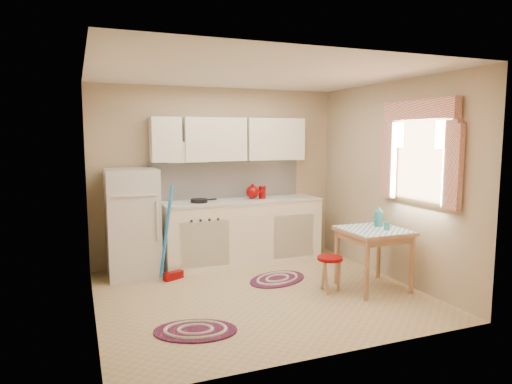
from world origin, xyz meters
TOP-DOWN VIEW (x-y plane):
  - room_shell at (0.16, 0.24)m, footprint 3.64×3.60m
  - fridge at (-1.26, 1.25)m, footprint 0.65×0.60m
  - broom at (-0.82, 0.90)m, footprint 0.30×0.22m
  - base_cabinets at (0.26, 1.30)m, footprint 2.25×0.60m
  - countertop at (0.26, 1.30)m, footprint 2.27×0.62m
  - frying_pan at (-0.38, 1.25)m, footprint 0.26×0.26m
  - red_kettle at (0.42, 1.30)m, footprint 0.26×0.25m
  - red_canister at (0.57, 1.30)m, footprint 0.13×0.13m
  - table at (1.34, -0.32)m, footprint 0.72×0.72m
  - stool at (0.79, -0.24)m, footprint 0.34×0.34m
  - coffee_pot at (1.48, -0.20)m, footprint 0.14×0.12m
  - mug at (1.44, -0.42)m, footprint 0.09×0.09m
  - rug_center at (0.41, 0.40)m, footprint 0.98×0.85m
  - rug_left at (-0.94, -0.73)m, footprint 0.91×0.75m

SIDE VIEW (x-z plane):
  - rug_center at x=0.41m, z-range 0.00..0.02m
  - rug_left at x=-0.94m, z-range 0.00..0.02m
  - stool at x=0.79m, z-range 0.00..0.42m
  - table at x=1.34m, z-range 0.00..0.72m
  - base_cabinets at x=0.26m, z-range 0.00..0.88m
  - broom at x=-0.82m, z-range 0.00..1.20m
  - fridge at x=-1.26m, z-range 0.00..1.40m
  - mug at x=1.44m, z-range 0.72..0.82m
  - coffee_pot at x=1.48m, z-range 0.72..0.97m
  - countertop at x=0.26m, z-range 0.88..0.92m
  - frying_pan at x=-0.38m, z-range 0.92..0.97m
  - red_canister at x=0.57m, z-range 0.92..1.08m
  - red_kettle at x=0.42m, z-range 0.92..1.13m
  - room_shell at x=0.16m, z-range 0.34..2.86m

